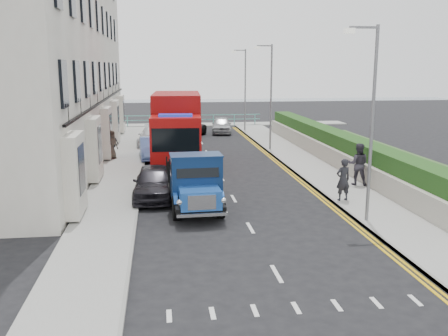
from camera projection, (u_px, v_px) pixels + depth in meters
ground at (241, 212)px, 19.59m from camera, size 120.00×120.00×0.00m
pavement_west at (122, 168)px, 27.66m from camera, size 2.40×38.00×0.12m
pavement_east at (306, 163)px, 28.99m from camera, size 2.60×38.00×0.12m
promenade at (192, 125)px, 47.74m from camera, size 30.00×2.50×0.12m
sea_plane at (178, 102)px, 77.86m from camera, size 120.00×120.00×0.00m
terrace_west at (49, 39)px, 29.56m from camera, size 6.31×30.20×14.25m
garden_east at (338, 148)px, 29.07m from camera, size 1.45×28.00×1.75m
seafront_railing at (192, 120)px, 46.86m from camera, size 13.00×0.08×1.11m
lamp_near at (369, 114)px, 17.37m from camera, size 1.23×0.18×7.00m
lamp_mid at (269, 91)px, 32.91m from camera, size 1.23×0.18×7.00m
lamp_far at (244, 85)px, 42.62m from camera, size 1.23×0.18×7.00m
bedford_lorry at (196, 186)px, 19.27m from camera, size 2.12×4.97×2.31m
red_lorry at (177, 127)px, 28.60m from camera, size 3.01×7.88×4.06m
parked_car_front at (154, 182)px, 21.46m from camera, size 1.83×4.24×1.42m
parked_car_mid at (152, 148)px, 30.65m from camera, size 1.62×4.02×1.30m
parked_car_rear at (152, 137)px, 35.53m from camera, size 2.23×4.77×1.35m
seafront_car_left at (188, 128)px, 40.28m from camera, size 3.81×5.22×1.32m
seafront_car_right at (222, 125)px, 42.31m from camera, size 2.08×4.15×1.36m
pedestrian_east_near at (343, 180)px, 20.65m from camera, size 0.72×0.55×1.77m
pedestrian_east_far at (358, 164)px, 23.36m from camera, size 1.18×1.07×1.98m
pedestrian_west_near at (112, 144)px, 30.32m from camera, size 0.98×0.95×1.64m
pedestrian_west_far at (111, 144)px, 30.01m from camera, size 0.99×0.98×1.74m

